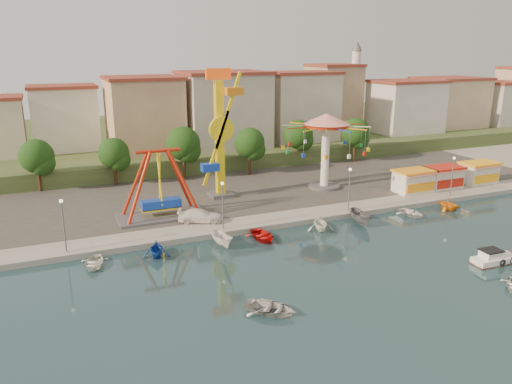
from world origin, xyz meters
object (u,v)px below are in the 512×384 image
van (200,216)px  wave_swinger (326,134)px  pirate_ship_ride (160,185)px  cabin_motorboat (494,259)px  rowboat_a (270,308)px  kamikaze_tower (221,137)px

van → wave_swinger: bearing=-48.4°
pirate_ship_ride → cabin_motorboat: pirate_ship_ride is taller
wave_swinger → cabin_motorboat: 28.55m
cabin_motorboat → pirate_ship_ride: bearing=140.4°
cabin_motorboat → rowboat_a: (-23.12, -0.02, 0.01)m
kamikaze_tower → rowboat_a: bearing=-102.6°
kamikaze_tower → cabin_motorboat: 34.41m
rowboat_a → van: 20.53m
wave_swinger → kamikaze_tower: bearing=173.7°
cabin_motorboat → van: bearing=140.6°
van → kamikaze_tower: bearing=-10.9°
pirate_ship_ride → wave_swinger: 24.36m
wave_swinger → cabin_motorboat: size_ratio=2.59×
kamikaze_tower → van: kamikaze_tower is taller
cabin_motorboat → wave_swinger: bearing=97.5°
rowboat_a → kamikaze_tower: bearing=34.6°
pirate_ship_ride → van: 5.88m
pirate_ship_ride → cabin_motorboat: bearing=-42.7°
rowboat_a → wave_swinger: bearing=9.7°
pirate_ship_ride → rowboat_a: (2.82, -23.95, -3.97)m
kamikaze_tower → rowboat_a: (-6.47, -29.00, -8.16)m
cabin_motorboat → van: 30.31m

